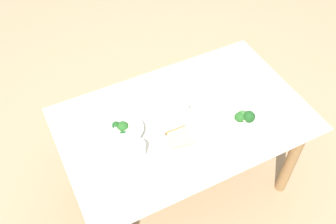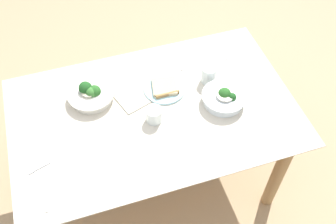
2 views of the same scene
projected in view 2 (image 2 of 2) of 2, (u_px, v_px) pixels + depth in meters
name	position (u px, v px, depth m)	size (l,w,h in m)	color
ground_plane	(157.00, 180.00, 2.52)	(6.00, 6.00, 0.00)	tan
dining_table	(154.00, 124.00, 2.04)	(1.41, 0.88, 0.71)	beige
broccoli_bowl_far	(91.00, 94.00, 1.98)	(0.24, 0.24, 0.10)	silver
broccoli_bowl_near	(224.00, 97.00, 1.96)	(0.22, 0.22, 0.10)	white
bread_side_plate	(164.00, 88.00, 2.04)	(0.22, 0.22, 0.03)	#99C6D1
water_glass_center	(209.00, 74.00, 2.05)	(0.08, 0.08, 0.10)	silver
water_glass_side	(154.00, 115.00, 1.90)	(0.08, 0.08, 0.08)	silver
fork_by_far_bowl	(182.00, 62.00, 2.17)	(0.05, 0.11, 0.00)	#B7B7BC
fork_by_near_bowl	(38.00, 169.00, 1.75)	(0.11, 0.04, 0.00)	#B7B7BC
table_knife_left	(221.00, 63.00, 2.16)	(0.20, 0.01, 0.00)	#B7B7BC
table_knife_right	(47.00, 189.00, 1.69)	(0.21, 0.01, 0.00)	#B7B7BC
napkin_folded_upper	(134.00, 97.00, 2.01)	(0.17, 0.17, 0.01)	#B1A997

